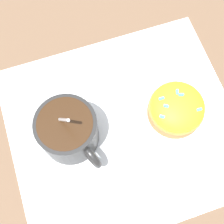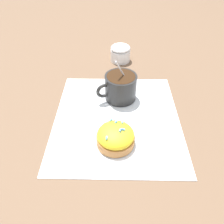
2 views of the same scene
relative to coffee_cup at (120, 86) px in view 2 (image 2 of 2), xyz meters
The scene contains 5 objects.
ground_plane 0.09m from the coffee_cup, behind, with size 3.00×3.00×0.00m, color brown.
paper_napkin 0.09m from the coffee_cup, behind, with size 0.35×0.32×0.00m.
coffee_cup is the anchor object (origin of this frame).
frosted_pastry 0.16m from the coffee_cup, behind, with size 0.08×0.08×0.05m.
sugar_bowl 0.21m from the coffee_cup, ahead, with size 0.07×0.07×0.06m.
Camera 2 is at (-0.39, -0.01, 0.38)m, focal length 35.00 mm.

